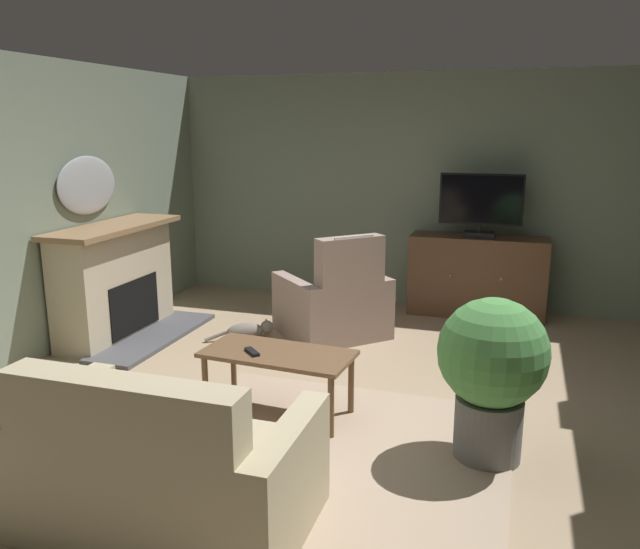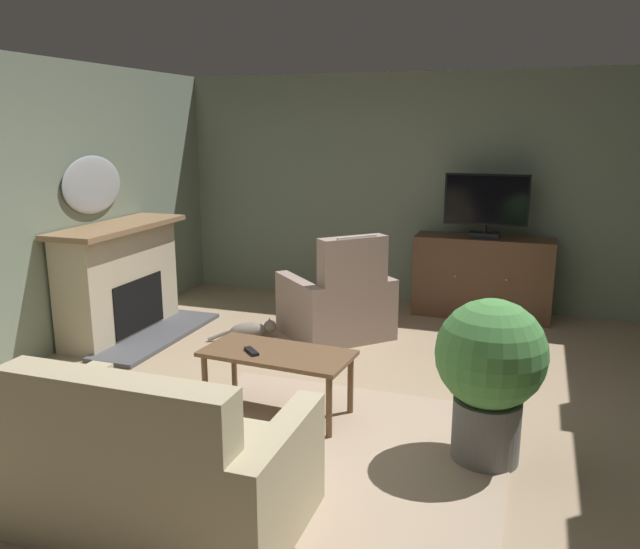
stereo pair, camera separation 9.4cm
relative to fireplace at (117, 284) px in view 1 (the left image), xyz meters
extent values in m
cube|color=tan|center=(2.52, -1.30, -0.55)|extent=(6.21, 7.39, 0.04)
cube|color=gray|center=(2.52, 2.14, 0.79)|extent=(6.21, 0.10, 2.63)
cube|color=tan|center=(2.70, -1.57, -0.53)|extent=(2.21, 1.99, 0.01)
cube|color=#4C4C51|center=(0.39, 0.00, -0.51)|extent=(0.50, 1.62, 0.04)
cube|color=beige|center=(-0.03, 0.00, 0.00)|extent=(0.43, 1.42, 1.07)
cube|color=black|center=(0.15, 0.00, -0.21)|extent=(0.10, 0.79, 0.52)
cube|color=#93704C|center=(0.01, 0.00, 0.56)|extent=(0.55, 1.58, 0.05)
ellipsoid|color=#B2B7BF|center=(-0.25, 0.00, 0.96)|extent=(0.06, 0.86, 0.56)
cube|color=#402A1C|center=(3.34, 1.79, -0.50)|extent=(1.40, 0.38, 0.06)
cube|color=brown|center=(3.34, 1.79, -0.09)|extent=(1.46, 0.44, 0.88)
sphere|color=tan|center=(3.07, 1.56, -0.05)|extent=(0.03, 0.03, 0.03)
sphere|color=tan|center=(3.60, 1.56, -0.05)|extent=(0.03, 0.03, 0.03)
cube|color=black|center=(3.34, 1.74, 0.38)|extent=(0.31, 0.20, 0.06)
cylinder|color=black|center=(3.34, 1.74, 0.45)|extent=(0.04, 0.04, 0.08)
cube|color=black|center=(3.34, 1.74, 0.76)|extent=(0.87, 0.05, 0.54)
cube|color=black|center=(3.34, 1.72, 0.76)|extent=(0.83, 0.01, 0.50)
cube|color=brown|center=(2.16, -1.18, -0.07)|extent=(1.10, 0.58, 0.03)
cylinder|color=brown|center=(2.66, -1.01, -0.31)|extent=(0.04, 0.04, 0.45)
cylinder|color=brown|center=(1.70, -0.94, -0.31)|extent=(0.04, 0.04, 0.45)
cylinder|color=brown|center=(2.63, -1.42, -0.31)|extent=(0.04, 0.04, 0.45)
cylinder|color=brown|center=(1.67, -1.35, -0.31)|extent=(0.04, 0.04, 0.45)
cube|color=black|center=(2.00, -1.26, -0.04)|extent=(0.16, 0.15, 0.02)
cube|color=tan|center=(2.07, -2.53, -0.32)|extent=(1.21, 0.89, 0.42)
cube|color=tan|center=(2.07, -2.88, 0.15)|extent=(1.21, 0.20, 0.52)
cube|color=tan|center=(1.39, -2.53, -0.21)|extent=(0.15, 0.89, 0.64)
cube|color=tan|center=(2.75, -2.53, -0.21)|extent=(0.15, 0.89, 0.64)
cube|color=#B2A899|center=(2.06, -2.66, 0.01)|extent=(0.36, 0.12, 0.36)
cube|color=#A3897F|center=(2.01, 0.68, -0.33)|extent=(1.09, 1.09, 0.41)
cube|color=#A3897F|center=(2.26, 0.43, 0.19)|extent=(0.60, 0.60, 0.64)
cube|color=#A3897F|center=(1.73, 0.39, -0.23)|extent=(0.71, 0.71, 0.61)
cube|color=#A3897F|center=(2.29, 0.96, -0.23)|extent=(0.71, 0.71, 0.61)
cube|color=white|center=(2.31, 0.38, 0.41)|extent=(0.30, 0.30, 0.24)
cylinder|color=slate|center=(3.64, -1.35, -0.33)|extent=(0.42, 0.42, 0.40)
sphere|color=#4C8E47|center=(3.64, -1.35, 0.17)|extent=(0.68, 0.68, 0.68)
ellipsoid|color=gray|center=(1.25, 0.24, -0.45)|extent=(0.40, 0.35, 0.17)
sphere|color=gray|center=(1.43, 0.37, -0.42)|extent=(0.13, 0.13, 0.13)
cone|color=gray|center=(1.41, 0.40, -0.36)|extent=(0.04, 0.04, 0.04)
cone|color=gray|center=(1.45, 0.34, -0.36)|extent=(0.04, 0.04, 0.04)
cylinder|color=gray|center=(1.00, 0.11, -0.48)|extent=(0.20, 0.16, 0.10)
camera|label=1|loc=(3.74, -5.12, 1.52)|focal=35.38mm
camera|label=2|loc=(3.83, -5.09, 1.52)|focal=35.38mm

